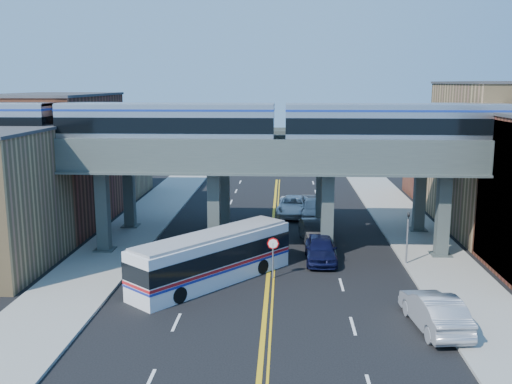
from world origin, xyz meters
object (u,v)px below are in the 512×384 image
(transit_bus, at_px, (213,258))
(car_lane_d, at_px, (313,209))
(car_lane_b, at_px, (316,232))
(car_parked_curb, at_px, (434,311))
(stop_sign, at_px, (273,251))
(car_lane_c, at_px, (293,206))
(traffic_signal, at_px, (408,232))
(car_lane_a, at_px, (321,249))
(transit_train, at_px, (167,125))

(transit_bus, distance_m, car_lane_d, 18.70)
(car_lane_b, relative_size, car_parked_curb, 0.99)
(stop_sign, relative_size, car_parked_curb, 0.47)
(car_lane_b, relative_size, car_lane_c, 0.89)
(traffic_signal, xyz_separation_m, car_lane_a, (-5.69, 0.61, -1.42))
(stop_sign, relative_size, car_lane_c, 0.43)
(car_lane_a, bearing_deg, transit_bus, -146.45)
(car_lane_b, bearing_deg, traffic_signal, -47.57)
(car_lane_c, distance_m, car_parked_curb, 25.50)
(stop_sign, relative_size, car_lane_b, 0.48)
(traffic_signal, distance_m, car_parked_curb, 10.17)
(transit_train, bearing_deg, stop_sign, -33.73)
(stop_sign, bearing_deg, car_parked_curb, -40.67)
(transit_train, xyz_separation_m, transit_bus, (3.83, -5.89, -7.71))
(stop_sign, relative_size, traffic_signal, 0.64)
(car_lane_a, bearing_deg, stop_sign, -131.31)
(car_parked_curb, bearing_deg, transit_train, -44.38)
(car_lane_c, bearing_deg, car_lane_b, -76.67)
(transit_train, distance_m, car_parked_curb, 21.45)
(car_parked_curb, bearing_deg, car_lane_a, -71.74)
(car_lane_b, bearing_deg, stop_sign, -118.15)
(stop_sign, distance_m, traffic_signal, 9.41)
(car_lane_c, height_order, car_lane_d, car_lane_c)
(car_lane_d, relative_size, car_parked_curb, 1.02)
(stop_sign, distance_m, car_parked_curb, 10.84)
(transit_bus, xyz_separation_m, car_lane_a, (6.86, 4.50, -0.63))
(car_lane_d, height_order, car_parked_curb, car_parked_curb)
(stop_sign, height_order, car_lane_a, stop_sign)
(car_lane_a, relative_size, car_parked_curb, 0.93)
(traffic_signal, bearing_deg, car_lane_a, 173.91)
(car_lane_d, bearing_deg, car_lane_a, -88.93)
(stop_sign, xyz_separation_m, car_parked_curb, (8.20, -7.05, -0.84))
(car_lane_d, xyz_separation_m, car_parked_curb, (4.90, -23.50, 0.10))
(transit_bus, relative_size, car_lane_a, 2.00)
(transit_train, relative_size, car_lane_b, 8.41)
(traffic_signal, bearing_deg, transit_train, 173.04)
(traffic_signal, height_order, car_lane_a, traffic_signal)
(transit_train, distance_m, car_lane_b, 13.77)
(car_lane_b, height_order, car_parked_curb, car_parked_curb)
(transit_train, xyz_separation_m, car_lane_c, (8.99, 12.56, -8.37))
(transit_bus, xyz_separation_m, car_parked_curb, (11.86, -6.16, -0.60))
(car_lane_a, bearing_deg, car_lane_b, 91.98)
(traffic_signal, height_order, transit_bus, traffic_signal)
(stop_sign, distance_m, car_lane_d, 16.81)
(car_lane_a, xyz_separation_m, car_parked_curb, (4.99, -10.65, 0.03))
(car_lane_a, relative_size, car_lane_b, 0.95)
(car_parked_curb, bearing_deg, car_lane_b, -78.03)
(car_lane_a, xyz_separation_m, car_lane_d, (0.09, 12.85, -0.06))
(traffic_signal, bearing_deg, transit_bus, -162.79)
(car_lane_c, xyz_separation_m, car_parked_curb, (6.70, -24.60, 0.06))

